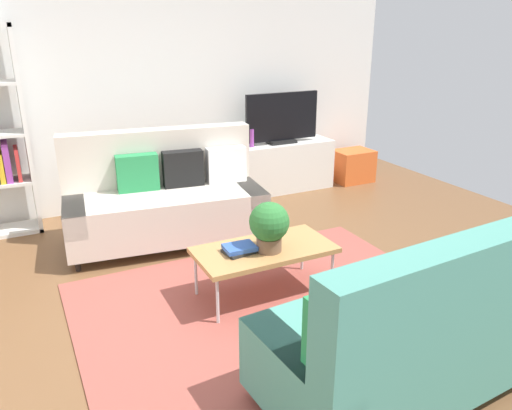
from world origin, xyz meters
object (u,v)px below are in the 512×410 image
couch_green (422,328)px  tv_console (280,167)px  storage_trunk (353,166)px  table_book_0 (240,251)px  vase_0 (238,139)px  bottle_0 (252,138)px  tv (282,119)px  coffee_table (264,251)px  potted_plant (269,225)px  couch_beige (165,198)px

couch_green → tv_console: bearing=69.2°
storage_trunk → table_book_0: bearing=-141.0°
vase_0 → bottle_0: bearing=-32.2°
tv → vase_0: size_ratio=5.00×
storage_trunk → coffee_table: bearing=-138.6°
coffee_table → potted_plant: potted_plant is taller
tv_console → storage_trunk: 1.11m
table_book_0 → coffee_table: bearing=-2.8°
tv → storage_trunk: 1.32m
tv_console → bottle_0: (-0.44, -0.04, 0.43)m
tv_console → bottle_0: size_ratio=6.31×
potted_plant → table_book_0: size_ratio=1.65×
potted_plant → bottle_0: bottle_0 is taller
couch_beige → vase_0: couch_beige is taller
tv_console → storage_trunk: (1.10, -0.10, -0.10)m
couch_green → storage_trunk: 4.31m
potted_plant → bottle_0: (1.00, 2.37, 0.11)m
coffee_table → storage_trunk: (2.55, 2.24, -0.17)m
storage_trunk → vase_0: bearing=174.9°
tv_console → storage_trunk: bearing=-5.2°
couch_beige → potted_plant: (0.39, -1.48, 0.19)m
potted_plant → vase_0: (0.86, 2.46, 0.10)m
coffee_table → storage_trunk: storage_trunk is taller
couch_green → bottle_0: bearing=75.3°
couch_green → potted_plant: 1.40m
couch_green → tv_console: 3.94m
tv_console → coffee_table: bearing=-121.7°
tv_console → tv: tv is taller
tv → bottle_0: size_ratio=4.51×
tv → table_book_0: tv is taller
couch_green → storage_trunk: (2.25, 3.66, -0.22)m
tv → tv_console: bearing=90.0°
coffee_table → vase_0: (0.87, 2.39, 0.35)m
couch_green → table_book_0: (-0.50, 1.43, -0.01)m
coffee_table → tv_console: 2.75m
table_book_0 → bottle_0: bearing=62.0°
couch_beige → coffee_table: bearing=111.6°
tv → table_book_0: (-1.66, -2.31, -0.52)m
storage_trunk → bottle_0: bottle_0 is taller
couch_green → vase_0: size_ratio=9.76×
table_book_0 → tv: bearing=54.4°
tv_console → potted_plant: 2.82m
tv → table_book_0: 2.89m
table_book_0 → vase_0: (1.08, 2.38, 0.31)m
tv_console → table_book_0: size_ratio=5.83×
tv_console → potted_plant: bearing=-120.9°
couch_green → vase_0: bearing=77.7°
tv_console → table_book_0: (-1.66, -2.33, 0.11)m
tv_console → couch_green: bearing=-107.1°
tv_console → bottle_0: bearing=-174.8°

